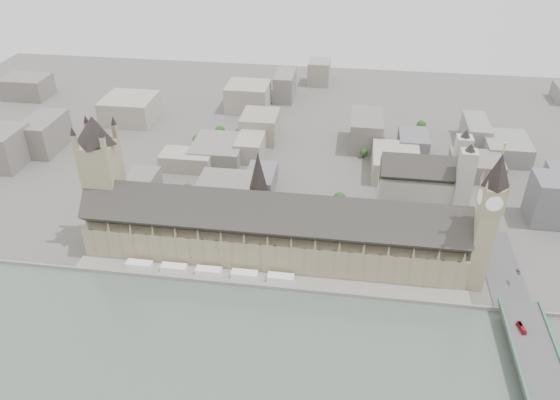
# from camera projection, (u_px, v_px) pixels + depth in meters

# --- Properties ---
(ground) EXTENTS (900.00, 900.00, 0.00)m
(ground) POSITION_uv_depth(u_px,v_px,m) (268.00, 274.00, 378.61)
(ground) COLOR #595651
(ground) RESTS_ON ground
(embankment_wall) EXTENTS (600.00, 1.50, 3.00)m
(embankment_wall) POSITION_uv_depth(u_px,v_px,m) (264.00, 287.00, 365.23)
(embankment_wall) COLOR gray
(embankment_wall) RESTS_ON ground
(river_terrace) EXTENTS (270.00, 15.00, 2.00)m
(river_terrace) POSITION_uv_depth(u_px,v_px,m) (266.00, 280.00, 371.78)
(river_terrace) COLOR gray
(river_terrace) RESTS_ON ground
(terrace_tents) EXTENTS (118.00, 7.00, 4.00)m
(terrace_tents) POSITION_uv_depth(u_px,v_px,m) (209.00, 271.00, 375.43)
(terrace_tents) COLOR white
(terrace_tents) RESTS_ON river_terrace
(palace_of_westminster) EXTENTS (265.00, 40.73, 55.44)m
(palace_of_westminster) POSITION_uv_depth(u_px,v_px,m) (272.00, 231.00, 383.08)
(palace_of_westminster) COLOR gray
(palace_of_westminster) RESTS_ON ground
(elizabeth_tower) EXTENTS (17.00, 17.00, 107.50)m
(elizabeth_tower) POSITION_uv_depth(u_px,v_px,m) (488.00, 214.00, 337.85)
(elizabeth_tower) COLOR gray
(elizabeth_tower) RESTS_ON ground
(victoria_tower) EXTENTS (30.00, 30.00, 100.00)m
(victoria_tower) POSITION_uv_depth(u_px,v_px,m) (103.00, 175.00, 385.82)
(victoria_tower) COLOR gray
(victoria_tower) RESTS_ON ground
(central_tower) EXTENTS (13.00, 13.00, 48.00)m
(central_tower) POSITION_uv_depth(u_px,v_px,m) (258.00, 183.00, 370.88)
(central_tower) COLOR gray
(central_tower) RESTS_ON ground
(westminster_abbey) EXTENTS (68.00, 36.00, 64.00)m
(westminster_abbey) POSITION_uv_depth(u_px,v_px,m) (425.00, 186.00, 431.62)
(westminster_abbey) COLOR #AAA699
(westminster_abbey) RESTS_ON ground
(city_skyline_inland) EXTENTS (720.00, 360.00, 38.00)m
(city_skyline_inland) POSITION_uv_depth(u_px,v_px,m) (305.00, 112.00, 574.05)
(city_skyline_inland) COLOR gray
(city_skyline_inland) RESTS_ON ground
(park_trees) EXTENTS (110.00, 30.00, 15.00)m
(park_trees) POSITION_uv_depth(u_px,v_px,m) (267.00, 217.00, 426.17)
(park_trees) COLOR #194318
(park_trees) RESTS_ON ground
(red_bus_north) EXTENTS (4.02, 9.87, 2.68)m
(red_bus_north) POSITION_uv_depth(u_px,v_px,m) (521.00, 328.00, 319.63)
(red_bus_north) COLOR red
(red_bus_north) RESTS_ON westminster_bridge
(car_approach) EXTENTS (2.23, 5.30, 1.53)m
(car_approach) POSITION_uv_depth(u_px,v_px,m) (518.00, 272.00, 364.06)
(car_approach) COLOR gray
(car_approach) RESTS_ON westminster_bridge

